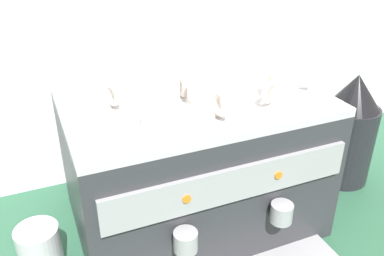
# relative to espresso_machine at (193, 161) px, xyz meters

# --- Properties ---
(ground_plane) EXTENTS (4.00, 4.00, 0.00)m
(ground_plane) POSITION_rel_espresso_machine_xyz_m (0.00, 0.00, -0.20)
(ground_plane) COLOR #28563D
(tiled_backsplash_wall) EXTENTS (2.80, 0.03, 0.96)m
(tiled_backsplash_wall) POSITION_rel_espresso_machine_xyz_m (0.00, 0.35, 0.28)
(tiled_backsplash_wall) COLOR silver
(tiled_backsplash_wall) RESTS_ON ground_plane
(espresso_machine) EXTENTS (0.67, 0.58, 0.41)m
(espresso_machine) POSITION_rel_espresso_machine_xyz_m (0.00, 0.00, 0.00)
(espresso_machine) COLOR #2D2D33
(espresso_machine) RESTS_ON ground_plane
(ceramic_cup_0) EXTENTS (0.08, 0.09, 0.07)m
(ceramic_cup_0) POSITION_rel_espresso_machine_xyz_m (0.26, -0.05, 0.24)
(ceramic_cup_0) COLOR beige
(ceramic_cup_0) RESTS_ON espresso_machine
(ceramic_cup_1) EXTENTS (0.07, 0.11, 0.07)m
(ceramic_cup_1) POSITION_rel_espresso_machine_xyz_m (-0.03, 0.03, 0.24)
(ceramic_cup_1) COLOR beige
(ceramic_cup_1) RESTS_ON espresso_machine
(ceramic_cup_2) EXTENTS (0.07, 0.11, 0.08)m
(ceramic_cup_2) POSITION_rel_espresso_machine_xyz_m (-0.23, 0.04, 0.24)
(ceramic_cup_2) COLOR beige
(ceramic_cup_2) RESTS_ON espresso_machine
(ceramic_cup_3) EXTENTS (0.10, 0.11, 0.07)m
(ceramic_cup_3) POSITION_rel_espresso_machine_xyz_m (0.06, 0.16, 0.24)
(ceramic_cup_3) COLOR beige
(ceramic_cup_3) RESTS_ON espresso_machine
(ceramic_cup_4) EXTENTS (0.11, 0.07, 0.08)m
(ceramic_cup_4) POSITION_rel_espresso_machine_xyz_m (0.18, -0.12, 0.24)
(ceramic_cup_4) COLOR beige
(ceramic_cup_4) RESTS_ON espresso_machine
(ceramic_cup_5) EXTENTS (0.08, 0.13, 0.08)m
(ceramic_cup_5) POSITION_rel_espresso_machine_xyz_m (-0.01, -0.11, 0.25)
(ceramic_cup_5) COLOR beige
(ceramic_cup_5) RESTS_ON espresso_machine
(ceramic_bowl_0) EXTENTS (0.13, 0.13, 0.03)m
(ceramic_bowl_0) POSITION_rel_espresso_machine_xyz_m (0.15, 0.02, 0.22)
(ceramic_bowl_0) COLOR silver
(ceramic_bowl_0) RESTS_ON espresso_machine
(ceramic_bowl_1) EXTENTS (0.12, 0.12, 0.04)m
(ceramic_bowl_1) POSITION_rel_espresso_machine_xyz_m (-0.12, -0.14, 0.22)
(ceramic_bowl_1) COLOR silver
(ceramic_bowl_1) RESTS_ON espresso_machine
(ceramic_bowl_2) EXTENTS (0.09, 0.09, 0.04)m
(ceramic_bowl_2) POSITION_rel_espresso_machine_xyz_m (-0.11, -0.02, 0.23)
(ceramic_bowl_2) COLOR silver
(ceramic_bowl_2) RESTS_ON espresso_machine
(ceramic_bowl_3) EXTENTS (0.11, 0.11, 0.03)m
(ceramic_bowl_3) POSITION_rel_espresso_machine_xyz_m (-0.11, 0.10, 0.22)
(ceramic_bowl_3) COLOR silver
(ceramic_bowl_3) RESTS_ON espresso_machine
(coffee_grinder) EXTENTS (0.18, 0.18, 0.38)m
(coffee_grinder) POSITION_rel_espresso_machine_xyz_m (0.56, -0.00, -0.02)
(coffee_grinder) COLOR black
(coffee_grinder) RESTS_ON ground_plane
(milk_pitcher) EXTENTS (0.11, 0.11, 0.14)m
(milk_pitcher) POSITION_rel_espresso_machine_xyz_m (-0.44, -0.04, -0.13)
(milk_pitcher) COLOR #B7B7BC
(milk_pitcher) RESTS_ON ground_plane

